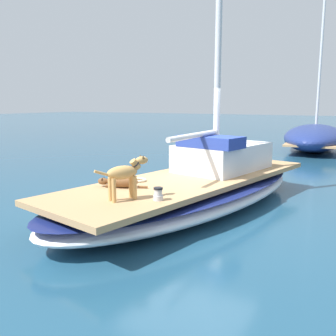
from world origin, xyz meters
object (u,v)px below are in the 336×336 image
Objects in this scene: dog_brown at (120,182)px; sailboat_main at (191,192)px; dog_tan at (125,174)px; coiled_rope at (138,180)px; moored_boat_far_astern at (315,137)px; deck_winch at (158,194)px.

sailboat_main is at bearing 63.66° from dog_brown.
dog_tan reaches higher than dog_brown.
coiled_rope is at bearing 115.32° from dog_tan.
coiled_rope is at bearing -97.21° from moored_boat_far_astern.
dog_brown is 0.63m from coiled_rope.
dog_brown is 0.94m from dog_tan.
moored_boat_far_astern is (0.47, 13.43, -0.14)m from deck_winch.
moored_boat_far_astern is at bearing 87.98° from deck_winch.
moored_boat_far_astern is (1.55, 12.98, -0.15)m from dog_brown.
dog_brown is 4.45× the size of deck_winch.
dog_brown reaches higher than deck_winch.
deck_winch is at bearing 24.18° from dog_tan.
coiled_rope is (-0.61, 1.28, -0.40)m from dog_tan.
dog_brown is 13.07m from moored_boat_far_astern.
coiled_rope is at bearing 91.49° from dog_brown.
dog_tan is 2.68× the size of coiled_rope.
moored_boat_far_astern reaches higher than sailboat_main.
moored_boat_far_astern is (0.96, 13.64, -0.46)m from dog_tan.
sailboat_main is 36.15× the size of deck_winch.
deck_winch is at bearing -92.02° from moored_boat_far_astern.
sailboat_main is 1.19m from coiled_rope.
sailboat_main is at bearing 48.96° from coiled_rope.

